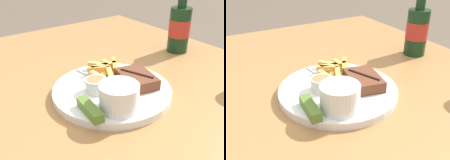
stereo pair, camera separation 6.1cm
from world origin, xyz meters
TOP-DOWN VIEW (x-y plane):
  - dining_table at (0.00, 0.00)m, footprint 1.18×0.96m
  - dinner_plate at (0.00, 0.00)m, footprint 0.28×0.28m
  - steak_portion at (0.02, 0.06)m, footprint 0.12×0.09m
  - fries_pile at (-0.06, 0.03)m, footprint 0.14×0.11m
  - coleslaw_cup at (0.08, -0.04)m, footprint 0.08×0.08m
  - dipping_sauce_cup at (-0.01, -0.04)m, footprint 0.05×0.05m
  - pickle_spear at (0.06, -0.10)m, footprint 0.08×0.03m
  - fork_utensil at (-0.07, -0.01)m, footprint 0.13×0.03m
  - knife_utensil at (-0.00, 0.03)m, footprint 0.04×0.17m
  - beer_bottle at (-0.10, 0.34)m, footprint 0.07×0.07m

SIDE VIEW (x-z plane):
  - dining_table at x=0.00m, z-range 0.30..1.07m
  - dinner_plate at x=0.00m, z-range 0.78..0.80m
  - fork_utensil at x=-0.07m, z-range 0.80..0.80m
  - knife_utensil at x=0.00m, z-range 0.80..0.80m
  - pickle_spear at x=0.06m, z-range 0.80..0.82m
  - fries_pile at x=-0.06m, z-range 0.80..0.82m
  - steak_portion at x=0.02m, z-range 0.80..0.82m
  - dipping_sauce_cup at x=-0.01m, z-range 0.80..0.83m
  - coleslaw_cup at x=0.08m, z-range 0.80..0.86m
  - beer_bottle at x=-0.10m, z-range 0.75..0.98m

